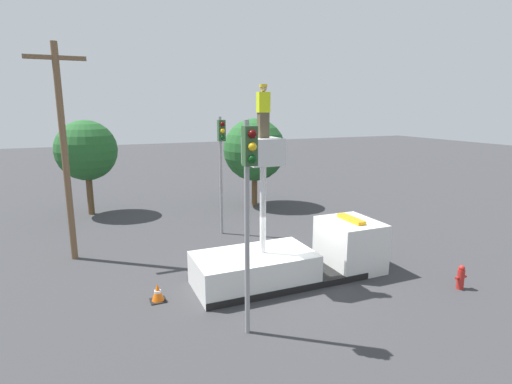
# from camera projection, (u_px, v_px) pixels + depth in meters

# --- Properties ---
(ground_plane) EXTENTS (120.00, 120.00, 0.00)m
(ground_plane) POSITION_uv_depth(u_px,v_px,m) (279.00, 280.00, 14.69)
(ground_plane) COLOR #38383A
(bucket_truck) EXTENTS (7.21, 2.41, 5.23)m
(bucket_truck) POSITION_uv_depth(u_px,v_px,m) (294.00, 256.00, 14.75)
(bucket_truck) COLOR black
(bucket_truck) RESTS_ON ground
(worker) EXTENTS (0.40, 0.26, 1.75)m
(worker) POSITION_uv_depth(u_px,v_px,m) (263.00, 111.00, 13.18)
(worker) COLOR brown
(worker) RESTS_ON bucket_truck
(traffic_light_pole) EXTENTS (0.34, 0.57, 5.93)m
(traffic_light_pole) POSITION_uv_depth(u_px,v_px,m) (249.00, 189.00, 10.32)
(traffic_light_pole) COLOR gray
(traffic_light_pole) RESTS_ON ground
(traffic_light_across) EXTENTS (0.34, 0.57, 5.82)m
(traffic_light_across) POSITION_uv_depth(u_px,v_px,m) (221.00, 153.00, 19.20)
(traffic_light_across) COLOR gray
(traffic_light_across) RESTS_ON ground
(fire_hydrant) EXTENTS (0.48, 0.24, 0.87)m
(fire_hydrant) POSITION_uv_depth(u_px,v_px,m) (461.00, 277.00, 13.93)
(fire_hydrant) COLOR #B2231E
(fire_hydrant) RESTS_ON ground
(traffic_cone_rear) EXTENTS (0.50, 0.50, 0.61)m
(traffic_cone_rear) POSITION_uv_depth(u_px,v_px,m) (158.00, 293.00, 13.07)
(traffic_cone_rear) COLOR black
(traffic_cone_rear) RESTS_ON ground
(tree_left_bg) EXTENTS (3.49, 3.49, 5.56)m
(tree_left_bg) POSITION_uv_depth(u_px,v_px,m) (86.00, 151.00, 23.09)
(tree_left_bg) COLOR brown
(tree_left_bg) RESTS_ON ground
(tree_right_bg) EXTENTS (3.94, 3.94, 5.59)m
(tree_right_bg) POSITION_uv_depth(u_px,v_px,m) (254.00, 150.00, 25.25)
(tree_right_bg) COLOR brown
(tree_right_bg) RESTS_ON ground
(utility_pole) EXTENTS (2.20, 0.26, 8.70)m
(utility_pole) POSITION_uv_depth(u_px,v_px,m) (64.00, 148.00, 15.88)
(utility_pole) COLOR brown
(utility_pole) RESTS_ON ground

